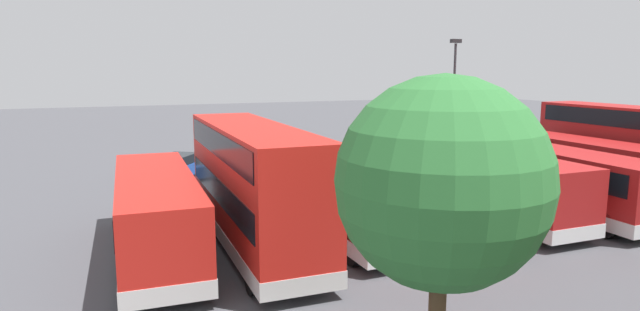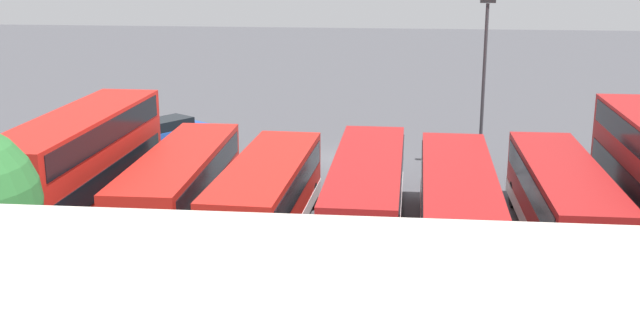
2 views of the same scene
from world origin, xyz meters
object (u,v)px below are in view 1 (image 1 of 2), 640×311
Objects in this scene: bus_single_deck_third at (548,176)px; bus_single_deck_sixth at (333,191)px; lamp_post_tall at (454,95)px; bus_single_deck_fourth at (479,178)px; waste_bin_yellow at (254,175)px; bus_single_deck_far_end at (156,212)px; car_hatchback_silver at (178,167)px; bus_double_decker_seventh at (252,182)px; bus_single_deck_fifth at (419,188)px; bus_single_deck_second at (596,168)px.

bus_single_deck_third and bus_single_deck_sixth have the same top height.
bus_single_deck_third is 10.45m from lamp_post_tall.
bus_single_deck_fourth is 12.26× the size of waste_bin_yellow.
lamp_post_tall reaches higher than waste_bin_yellow.
car_hatchback_silver is at bearing -100.75° from bus_single_deck_far_end.
bus_single_deck_far_end is 1.22× the size of lamp_post_tall.
lamp_post_tall is (-19.39, -9.38, 3.28)m from bus_single_deck_far_end.
waste_bin_yellow is (-3.07, -10.89, -1.97)m from bus_double_decker_seventh.
bus_single_deck_sixth is 11.57× the size of waste_bin_yellow.
bus_single_deck_fifth is at bearing 165.85° from bus_single_deck_sixth.
bus_single_deck_fourth reaches higher than car_hatchback_silver.
bus_single_deck_fourth and bus_single_deck_far_end have the same top height.
waste_bin_yellow is (14.99, -10.43, -1.15)m from bus_single_deck_second.
bus_single_deck_sixth is 0.96× the size of bus_double_decker_seventh.
bus_double_decker_seventh is 18.75m from lamp_post_tall.
bus_single_deck_third is at bearing 79.92° from lamp_post_tall.
bus_single_deck_fifth is 13.45m from lamp_post_tall.
bus_single_deck_fifth is 1.01× the size of bus_single_deck_far_end.
bus_single_deck_fifth is 11.77m from waste_bin_yellow.
bus_single_deck_far_end is at bearing 58.63° from waste_bin_yellow.
bus_single_deck_second is 0.98× the size of bus_single_deck_third.
bus_single_deck_far_end is (14.33, 0.45, -0.00)m from bus_single_deck_fourth.
bus_single_deck_fifth is (7.02, -0.11, -0.00)m from bus_single_deck_third.
bus_single_deck_fourth is 1.12× the size of bus_single_deck_fifth.
bus_single_deck_second is at bearing -179.29° from bus_single_deck_far_end.
bus_single_deck_sixth is (7.28, -0.17, -0.00)m from bus_single_deck_fourth.
lamp_post_tall is (-5.06, -8.93, 3.27)m from bus_single_deck_fourth.
bus_single_deck_sixth is 1.07× the size of bus_single_deck_far_end.
bus_single_deck_second is at bearing 103.13° from lamp_post_tall.
bus_double_decker_seventh is (18.07, 0.46, 0.83)m from bus_single_deck_second.
bus_single_deck_second is at bearing -177.16° from bus_single_deck_fifth.
bus_single_deck_third is at bearing 179.19° from bus_double_decker_seventh.
bus_single_deck_fifth is 0.90× the size of bus_double_decker_seventh.
waste_bin_yellow is (4.10, -10.97, -1.14)m from bus_single_deck_fifth.
bus_single_deck_third is 0.99× the size of bus_double_decker_seventh.
bus_single_deck_fifth reaches higher than car_hatchback_silver.
bus_single_deck_third is 17.65m from bus_single_deck_far_end.
bus_single_deck_fifth is 16.27m from car_hatchback_silver.
car_hatchback_silver is 5.01× the size of waste_bin_yellow.
bus_single_deck_fourth is 1.02× the size of bus_double_decker_seventh.
bus_single_deck_sixth and bus_single_deck_far_end have the same top height.
bus_single_deck_fourth is 17.82m from car_hatchback_silver.
lamp_post_tall is at bearing -154.17° from bus_single_deck_far_end.
bus_single_deck_fourth reaches higher than waste_bin_yellow.
bus_single_deck_far_end is at bearing 0.71° from bus_single_deck_second.
waste_bin_yellow is (0.53, -10.07, -1.15)m from bus_single_deck_sixth.
bus_single_deck_fifth is at bearing 178.51° from bus_single_deck_far_end.
bus_single_deck_sixth is 7.08m from bus_single_deck_far_end.
bus_single_deck_far_end is at bearing -1.49° from bus_single_deck_fifth.
bus_single_deck_fourth is 10.77m from lamp_post_tall.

